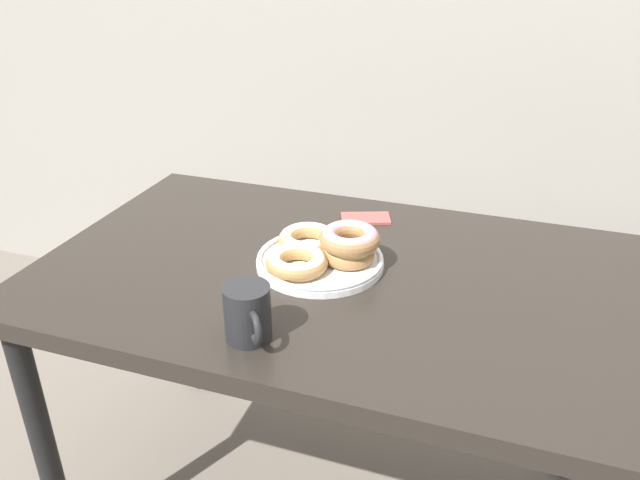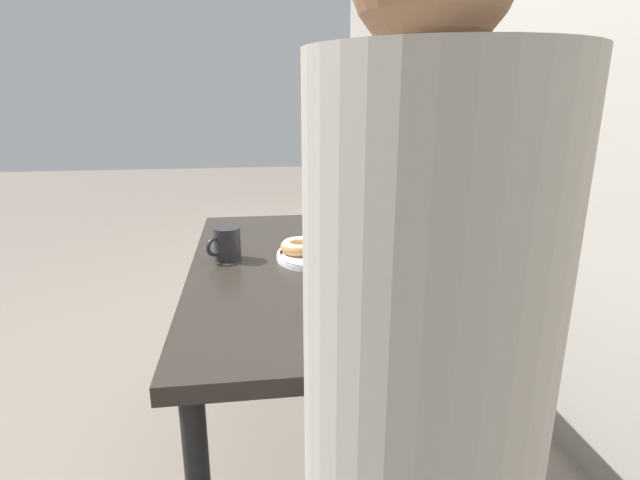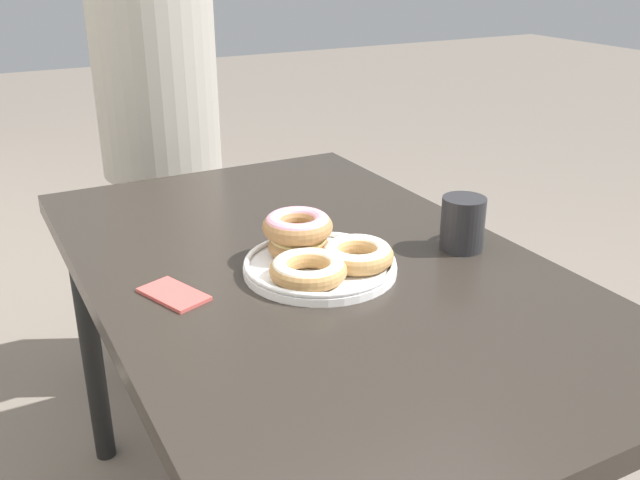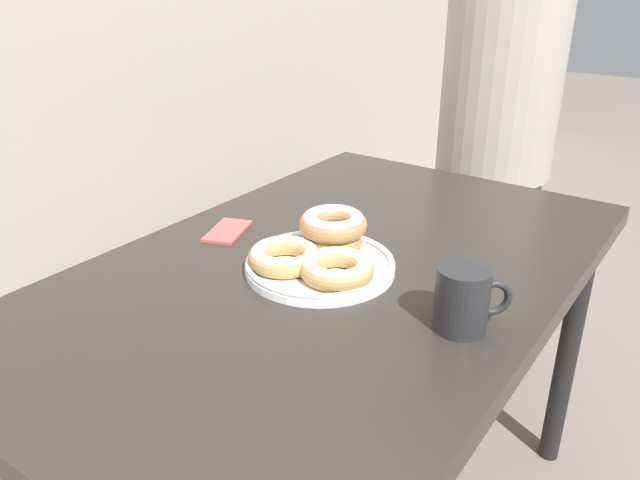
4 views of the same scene
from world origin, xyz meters
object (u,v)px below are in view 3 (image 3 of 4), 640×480
at_px(dining_table, 313,299).
at_px(coffee_mug, 463,222).
at_px(napkin, 174,294).
at_px(person_figure, 159,131).
at_px(donut_plate, 317,253).

xyz_separation_m(dining_table, coffee_mug, (-0.07, -0.28, 0.12)).
distance_m(dining_table, coffee_mug, 0.31).
height_order(coffee_mug, napkin, coffee_mug).
bearing_deg(napkin, dining_table, -88.17).
distance_m(dining_table, person_figure, 0.87).
distance_m(donut_plate, coffee_mug, 0.29).
distance_m(donut_plate, napkin, 0.25).
bearing_deg(napkin, donut_plate, -95.73).
height_order(donut_plate, person_figure, person_figure).
bearing_deg(dining_table, person_figure, 1.72).
bearing_deg(donut_plate, coffee_mug, -97.44).
height_order(donut_plate, coffee_mug, coffee_mug).
bearing_deg(person_figure, donut_plate, -178.90).
bearing_deg(coffee_mug, person_figure, 17.97).
relative_size(dining_table, person_figure, 0.86).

